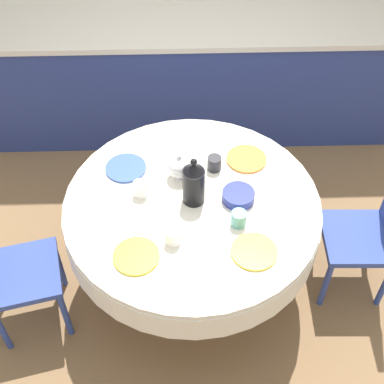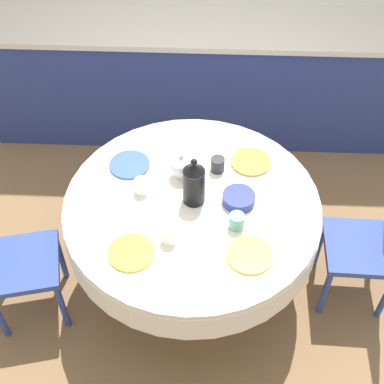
% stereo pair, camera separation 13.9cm
% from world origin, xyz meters
% --- Properties ---
extents(ground_plane, '(12.00, 12.00, 0.00)m').
position_xyz_m(ground_plane, '(0.00, 0.00, 0.00)').
color(ground_plane, brown).
extents(kitchen_counter, '(3.24, 0.64, 0.93)m').
position_xyz_m(kitchen_counter, '(0.00, 1.53, 0.47)').
color(kitchen_counter, navy).
rests_on(kitchen_counter, ground_plane).
extents(dining_table, '(1.41, 1.41, 0.75)m').
position_xyz_m(dining_table, '(0.00, 0.00, 0.62)').
color(dining_table, olive).
rests_on(dining_table, ground_plane).
extents(chair_left, '(0.41, 0.41, 0.96)m').
position_xyz_m(chair_left, '(1.05, -0.03, 0.52)').
color(chair_left, '#2D428E').
rests_on(chair_left, ground_plane).
extents(chair_right, '(0.48, 0.48, 0.96)m').
position_xyz_m(chair_right, '(-1.02, -0.24, 0.52)').
color(chair_right, '#2D428E').
rests_on(chair_right, ground_plane).
extents(plate_near_left, '(0.23, 0.23, 0.01)m').
position_xyz_m(plate_near_left, '(-0.29, -0.36, 0.75)').
color(plate_near_left, yellow).
rests_on(plate_near_left, dining_table).
extents(cup_near_left, '(0.08, 0.08, 0.09)m').
position_xyz_m(cup_near_left, '(-0.10, -0.27, 0.79)').
color(cup_near_left, white).
rests_on(cup_near_left, dining_table).
extents(plate_near_right, '(0.23, 0.23, 0.01)m').
position_xyz_m(plate_near_right, '(0.30, -0.35, 0.75)').
color(plate_near_right, yellow).
rests_on(plate_near_right, dining_table).
extents(cup_near_right, '(0.08, 0.08, 0.09)m').
position_xyz_m(cup_near_right, '(0.24, -0.16, 0.79)').
color(cup_near_right, '#5BA39E').
rests_on(cup_near_right, dining_table).
extents(plate_far_left, '(0.23, 0.23, 0.01)m').
position_xyz_m(plate_far_left, '(-0.37, 0.27, 0.75)').
color(plate_far_left, '#3856AD').
rests_on(plate_far_left, dining_table).
extents(cup_far_left, '(0.08, 0.08, 0.09)m').
position_xyz_m(cup_far_left, '(-0.28, 0.07, 0.79)').
color(cup_far_left, white).
rests_on(cup_far_left, dining_table).
extents(plate_far_right, '(0.23, 0.23, 0.01)m').
position_xyz_m(plate_far_right, '(0.33, 0.32, 0.75)').
color(plate_far_right, orange).
rests_on(plate_far_right, dining_table).
extents(cup_far_right, '(0.08, 0.08, 0.09)m').
position_xyz_m(cup_far_right, '(0.13, 0.25, 0.79)').
color(cup_far_right, '#28282D').
rests_on(cup_far_right, dining_table).
extents(coffee_carafe, '(0.12, 0.12, 0.30)m').
position_xyz_m(coffee_carafe, '(0.01, 0.02, 0.88)').
color(coffee_carafe, black).
rests_on(coffee_carafe, dining_table).
extents(teapot, '(0.18, 0.13, 0.17)m').
position_xyz_m(teapot, '(-0.06, 0.20, 0.82)').
color(teapot, white).
rests_on(teapot, dining_table).
extents(fruit_bowl, '(0.18, 0.18, 0.05)m').
position_xyz_m(fruit_bowl, '(0.25, 0.01, 0.77)').
color(fruit_bowl, navy).
rests_on(fruit_bowl, dining_table).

